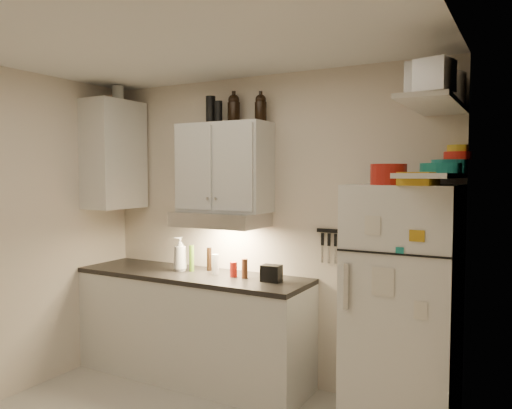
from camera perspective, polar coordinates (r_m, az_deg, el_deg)
The scene contains 34 objects.
ceiling at distance 3.12m, azimuth -12.83°, elevation 19.03°, with size 3.20×3.00×0.02m, color white.
back_wall at distance 4.28m, azimuth 1.03°, elevation -2.81°, with size 3.20×0.02×2.60m, color beige.
right_wall at distance 2.33m, azimuth 19.08°, elevation -8.32°, with size 0.02×3.00×2.60m, color beige.
base_cabinet at distance 4.49m, azimuth -7.31°, elevation -13.78°, with size 2.10×0.60×0.88m, color silver.
countertop at distance 4.37m, azimuth -7.36°, elevation -8.01°, with size 2.10×0.62×0.04m, color black.
upper_cabinet at distance 4.26m, azimuth -3.65°, elevation 4.23°, with size 0.80×0.33×0.75m, color silver.
side_cabinet at distance 4.87m, azimuth -15.91°, elevation 5.48°, with size 0.33×0.55×1.00m, color silver.
range_hood at distance 4.22m, azimuth -4.10°, elevation -1.68°, with size 0.76×0.46×0.12m, color silver.
fridge at distance 3.61m, azimuth 16.44°, elevation -11.42°, with size 0.70×0.68×1.70m, color white.
shelf_hi at distance 3.35m, azimuth 19.73°, elevation 10.68°, with size 0.30×0.95×0.03m, color silver.
shelf_lo at distance 3.32m, azimuth 19.58°, elevation 3.13°, with size 0.30×0.95×0.03m, color silver.
knife_strip at distance 3.98m, azimuth 9.82°, elevation -3.05°, with size 0.42×0.02×0.03m, color black.
dutch_oven at distance 3.36m, azimuth 14.90°, elevation 3.34°, with size 0.23×0.23×0.14m, color #AB1C14.
book_stack at distance 3.22m, azimuth 18.09°, elevation 2.82°, with size 0.20×0.24×0.08m, color gold.
spice_jar at distance 3.40m, azimuth 18.45°, elevation 2.88°, with size 0.05×0.05×0.09m, color silver.
stock_pot at distance 3.66m, azimuth 20.42°, elevation 12.02°, with size 0.31×0.31×0.22m, color silver.
tin_a at distance 3.25m, azimuth 19.04°, elevation 13.18°, with size 0.22×0.20×0.22m, color #AAAAAD.
tin_b at distance 2.97m, azimuth 19.73°, elevation 13.65°, with size 0.18×0.18×0.18m, color #AAAAAD.
bowl_teal at distance 3.65m, azimuth 21.19°, elevation 4.07°, with size 0.23×0.23×0.09m, color #17827E.
bowl_orange at distance 3.72m, azimuth 22.06°, elevation 5.18°, with size 0.19×0.19×0.06m, color red.
bowl_yellow at distance 3.72m, azimuth 22.08°, elevation 5.96°, with size 0.14×0.14×0.05m, color yellow.
plates at distance 3.34m, azimuth 20.35°, elevation 3.91°, with size 0.25×0.25×0.06m, color #17827E.
growler_a at distance 4.32m, azimuth -2.55°, elevation 10.89°, with size 0.11×0.11×0.25m, color black, non-canonical shape.
growler_b at distance 4.19m, azimuth 0.54°, elevation 10.99°, with size 0.10×0.10×0.23m, color black, non-canonical shape.
thermos_a at distance 4.30m, azimuth -4.31°, elevation 10.48°, with size 0.06×0.06×0.19m, color black.
thermos_b at distance 4.39m, azimuth -5.20°, elevation 10.67°, with size 0.08×0.08×0.24m, color black.
side_jar at distance 4.94m, azimuth -15.50°, elevation 12.11°, with size 0.11×0.11×0.14m, color silver.
soap_bottle at distance 4.44m, azimuth -8.68°, elevation -5.38°, with size 0.13×0.13×0.34m, color silver.
pepper_mill at distance 4.10m, azimuth -1.30°, elevation -7.33°, with size 0.05×0.05×0.16m, color brown.
oil_bottle at distance 4.42m, azimuth -7.38°, elevation -6.11°, with size 0.04×0.04×0.23m, color #476E1B.
vinegar_bottle at distance 4.44m, azimuth -5.37°, elevation -6.22°, with size 0.04×0.04×0.21m, color black.
clear_bottle at distance 4.27m, azimuth -4.66°, elevation -6.83°, with size 0.06×0.06×0.17m, color silver.
red_jar at distance 4.16m, azimuth -2.59°, elevation -7.43°, with size 0.06×0.06×0.12m, color #AB1C14.
caddy at distance 3.98m, azimuth 1.77°, elevation -7.86°, with size 0.15×0.11×0.13m, color black.
Camera 1 is at (1.99, -2.25, 1.77)m, focal length 35.00 mm.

